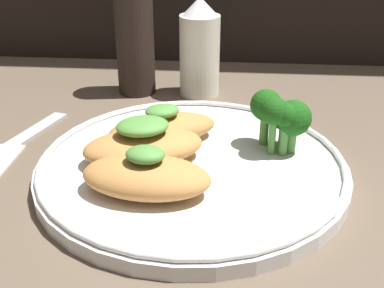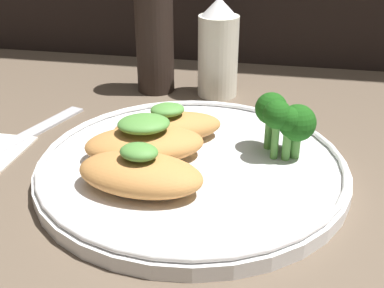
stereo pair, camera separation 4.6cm
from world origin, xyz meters
TOP-DOWN VIEW (x-y plane):
  - ground_plane at (0.00, 0.00)cm, footprint 180.00×180.00cm
  - plate at (0.00, 0.00)cm, footprint 30.34×30.34cm
  - grilled_meat_front at (-3.50, -5.67)cm, footprint 11.83×7.20cm
  - grilled_meat_middle at (-4.74, -0.17)cm, footprint 13.11×9.75cm
  - grilled_meat_back at (-3.45, 4.31)cm, footprint 12.60×9.33cm
  - broccoli_bunch at (8.65, 3.46)cm, footprint 6.08×5.15cm
  - sauce_bottle at (-0.82, 22.18)cm, footprint 5.42×5.42cm
  - pepper_grinder at (-9.59, 22.18)cm, footprint 5.17×5.17cm
  - fork at (-20.58, 3.67)cm, footprint 7.47×19.55cm

SIDE VIEW (x-z plane):
  - ground_plane at x=0.00cm, z-range -1.00..0.00cm
  - fork at x=-20.58cm, z-range 0.00..0.60cm
  - plate at x=0.00cm, z-range -0.01..1.99cm
  - grilled_meat_back at x=-3.45cm, z-range 0.93..5.02cm
  - grilled_meat_front at x=-3.50cm, z-range 0.86..5.27cm
  - grilled_meat_middle at x=-4.74cm, z-range 0.94..5.39cm
  - broccoli_bunch at x=8.65cm, z-range 2.17..8.28cm
  - sauce_bottle at x=-0.82cm, z-range -0.29..12.96cm
  - pepper_grinder at x=-9.59cm, z-range -0.89..19.15cm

